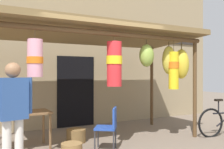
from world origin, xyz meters
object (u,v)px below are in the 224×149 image
flower_heap_on_table (18,110)px  vendor_in_orange (13,108)px  wicker_basket_spare (72,149)px  wicker_basket_by_table (76,136)px  display_table (19,117)px  folding_chair (109,125)px

flower_heap_on_table → vendor_in_orange: bearing=-101.1°
wicker_basket_spare → vendor_in_orange: size_ratio=0.24×
wicker_basket_by_table → vendor_in_orange: 2.10m
wicker_basket_by_table → wicker_basket_spare: 0.88m
display_table → folding_chair: folding_chair is taller
folding_chair → wicker_basket_by_table: size_ratio=2.01×
flower_heap_on_table → folding_chair: bearing=-27.9°
display_table → wicker_basket_spare: size_ratio=3.04×
flower_heap_on_table → vendor_in_orange: size_ratio=0.34×
display_table → wicker_basket_by_table: size_ratio=2.87×
wicker_basket_spare → vendor_in_orange: 1.47m
flower_heap_on_table → vendor_in_orange: 1.27m
vendor_in_orange → folding_chair: bearing=12.1°
flower_heap_on_table → wicker_basket_spare: flower_heap_on_table is taller
folding_chair → wicker_basket_spare: 0.85m
display_table → vendor_in_orange: vendor_in_orange is taller
folding_chair → flower_heap_on_table: bearing=152.1°
wicker_basket_by_table → vendor_in_orange: bearing=-139.1°
display_table → wicker_basket_spare: 1.26m
flower_heap_on_table → wicker_basket_spare: 1.32m
folding_chair → display_table: bearing=151.0°
folding_chair → wicker_basket_by_table: 1.01m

